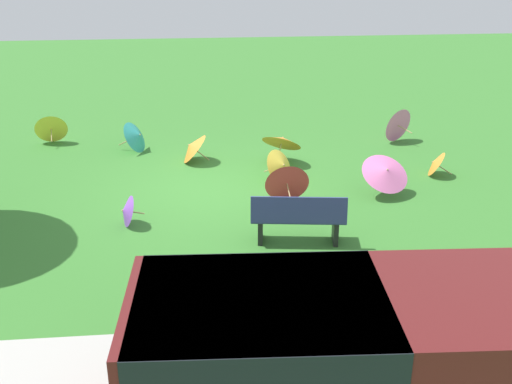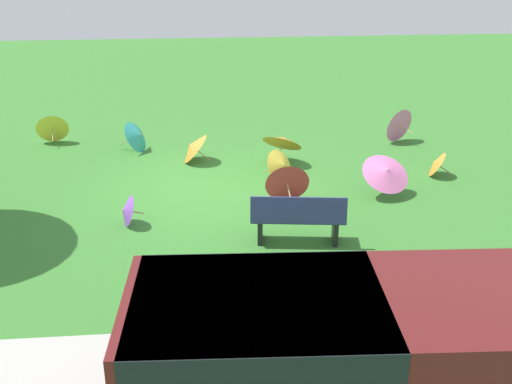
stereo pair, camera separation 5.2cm
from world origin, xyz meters
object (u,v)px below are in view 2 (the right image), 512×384
at_px(parasol_yellow_2, 282,166).
at_px(parasol_orange_1, 193,147).
at_px(parasol_orange_0, 283,141).
at_px(parasol_teal_0, 138,136).
at_px(parasol_orange_2, 435,163).
at_px(parasol_pink_0, 386,172).
at_px(parasol_red_0, 287,182).
at_px(van_dark, 330,347).
at_px(park_bench, 298,218).
at_px(parasol_yellow_0, 52,127).
at_px(parasol_pink_1, 397,124).
at_px(parasol_purple_0, 126,211).

xyz_separation_m(parasol_yellow_2, parasol_orange_1, (1.88, -1.45, -0.01)).
distance_m(parasol_orange_0, parasol_teal_0, 3.54).
distance_m(parasol_orange_0, parasol_orange_2, 3.40).
xyz_separation_m(parasol_pink_0, parasol_orange_2, (-1.40, -1.01, -0.23)).
height_order(parasol_orange_0, parasol_red_0, parasol_red_0).
height_order(van_dark, parasol_orange_0, van_dark).
bearing_deg(parasol_orange_0, van_dark, 86.00).
height_order(park_bench, parasol_orange_0, park_bench).
bearing_deg(park_bench, van_dark, 85.78).
relative_size(parasol_yellow_2, parasol_orange_2, 1.26).
bearing_deg(parasol_red_0, parasol_yellow_0, -38.62).
distance_m(parasol_pink_1, parasol_orange_1, 5.24).
relative_size(parasol_pink_0, parasol_teal_0, 1.25).
relative_size(park_bench, parasol_red_0, 1.88).
relative_size(parasol_pink_1, parasol_yellow_2, 1.06).
bearing_deg(park_bench, parasol_purple_0, -18.08).
bearing_deg(parasol_yellow_2, parasol_orange_0, -98.17).
distance_m(parasol_pink_1, parasol_orange_0, 3.34).
xyz_separation_m(park_bench, parasol_pink_0, (-2.07, -1.90, 0.05)).
bearing_deg(parasol_yellow_2, parasol_orange_2, -178.69).
relative_size(parasol_pink_1, parasol_red_0, 1.06).
height_order(parasol_orange_2, parasol_red_0, parasol_red_0).
relative_size(parasol_yellow_0, parasol_red_0, 0.98).
bearing_deg(parasol_yellow_2, parasol_red_0, 87.60).
relative_size(park_bench, parasol_orange_0, 1.37).
bearing_deg(parasol_pink_0, parasol_yellow_2, -25.34).
distance_m(parasol_purple_0, parasol_red_0, 3.13).
relative_size(parasol_pink_0, parasol_yellow_0, 1.34).
bearing_deg(parasol_yellow_2, parasol_yellow_0, -30.73).
bearing_deg(parasol_teal_0, van_dark, 106.79).
distance_m(van_dark, parasol_teal_0, 9.68).
height_order(parasol_orange_0, parasol_yellow_2, parasol_orange_0).
distance_m(parasol_orange_1, parasol_red_0, 3.12).
distance_m(parasol_purple_0, parasol_orange_2, 6.73).
height_order(van_dark, parasol_orange_2, van_dark).
bearing_deg(parasol_yellow_0, parasol_teal_0, 157.90).
relative_size(parasol_orange_0, parasol_teal_0, 1.31).
bearing_deg(parasol_teal_0, parasol_pink_1, -178.01).
relative_size(parasol_orange_0, parasol_red_0, 1.37).
distance_m(parasol_pink_0, parasol_red_0, 2.02).
xyz_separation_m(van_dark, parasol_yellow_2, (-0.40, -6.95, -0.55)).
height_order(parasol_pink_0, parasol_yellow_0, parasol_pink_0).
distance_m(van_dark, parasol_purple_0, 5.78).
xyz_separation_m(van_dark, parasol_orange_1, (1.49, -8.39, -0.55)).
height_order(parasol_pink_1, parasol_orange_2, parasol_pink_1).
distance_m(parasol_teal_0, parasol_orange_1, 1.57).
bearing_deg(parasol_red_0, park_bench, 88.44).
bearing_deg(parasol_orange_1, parasol_pink_1, -168.03).
xyz_separation_m(parasol_teal_0, parasol_orange_1, (-1.31, 0.86, -0.03)).
height_order(park_bench, parasol_red_0, park_bench).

